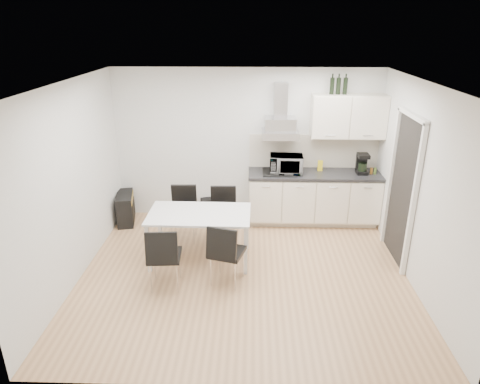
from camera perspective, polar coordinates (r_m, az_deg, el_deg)
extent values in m
plane|color=tan|center=(6.08, 0.51, -10.82)|extent=(4.50, 4.50, 0.00)
cube|color=silver|center=(7.40, 0.90, 6.25)|extent=(4.50, 0.10, 2.60)
cube|color=silver|center=(3.70, -0.13, -10.50)|extent=(4.50, 0.10, 2.60)
cube|color=silver|center=(5.98, -21.55, 0.87)|extent=(0.10, 4.00, 2.60)
cube|color=silver|center=(5.90, 22.97, 0.38)|extent=(0.10, 4.00, 2.60)
plane|color=white|center=(5.17, 0.61, 14.24)|extent=(4.50, 4.50, 0.00)
cube|color=white|center=(6.45, 20.69, 0.10)|extent=(0.08, 1.04, 2.10)
cube|color=beige|center=(7.66, 9.46, -3.48)|extent=(2.16, 0.52, 0.10)
cube|color=silver|center=(7.45, 9.70, -0.62)|extent=(2.20, 0.60, 0.76)
cube|color=#27272A|center=(7.29, 9.92, 2.40)|extent=(2.22, 0.64, 0.04)
cube|color=beige|center=(7.48, 9.77, 5.40)|extent=(2.20, 0.02, 0.58)
cube|color=silver|center=(7.26, 14.22, 9.77)|extent=(1.20, 0.35, 0.70)
cube|color=silver|center=(7.11, 5.37, 8.43)|extent=(0.60, 0.46, 0.30)
cube|color=silver|center=(7.13, 5.45, 12.16)|extent=(0.22, 0.20, 0.55)
imported|color=silver|center=(7.17, 6.18, 3.97)|extent=(0.55, 0.32, 0.37)
cube|color=yellow|center=(7.38, 10.63, 3.48)|extent=(0.08, 0.04, 0.18)
cylinder|color=brown|center=(7.42, 17.12, 2.70)|extent=(0.04, 0.04, 0.11)
cylinder|color=#4C6626|center=(7.44, 17.57, 2.69)|extent=(0.04, 0.04, 0.11)
cylinder|color=black|center=(7.12, 12.18, 13.89)|extent=(0.07, 0.07, 0.32)
cylinder|color=black|center=(7.14, 12.99, 13.84)|extent=(0.07, 0.07, 0.32)
cylinder|color=black|center=(7.16, 13.88, 13.79)|extent=(0.07, 0.07, 0.32)
cube|color=white|center=(6.11, -5.45, -2.95)|extent=(1.45, 0.84, 0.03)
cube|color=white|center=(6.08, -12.12, -7.42)|extent=(0.05, 0.05, 0.72)
cube|color=white|center=(5.90, 0.76, -7.86)|extent=(0.05, 0.05, 0.72)
cube|color=white|center=(6.71, -10.65, -4.43)|extent=(0.05, 0.05, 0.72)
cube|color=white|center=(6.54, 0.95, -4.72)|extent=(0.05, 0.05, 0.72)
cube|color=black|center=(7.70, -15.03, -2.10)|extent=(0.38, 0.66, 0.52)
cube|color=gold|center=(7.59, -14.18, -0.83)|extent=(0.13, 0.55, 0.08)
cube|color=black|center=(7.73, -4.40, -2.05)|extent=(0.25, 0.24, 0.33)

